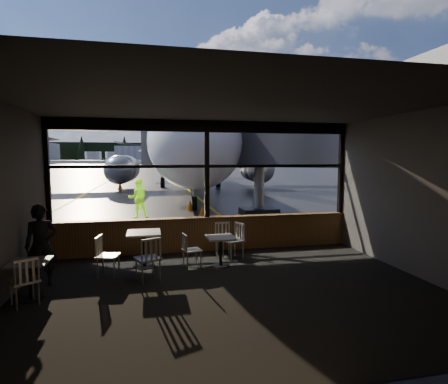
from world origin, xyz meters
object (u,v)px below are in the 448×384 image
object	(u,v)px
cafe_table_left	(31,280)
chair_near_n	(223,240)
passenger	(41,246)
cone_extra	(203,210)
cafe_table_mid	(144,249)
chair_mid_s	(148,259)
chair_mid_w	(108,256)
cafe_table_near	(221,252)
airliner	(190,119)
chair_left_s	(24,281)
jet_bridge	(267,158)
cone_nose	(190,205)
chair_near_e	(233,241)
ground_crew	(138,198)
cone_wing	(120,186)
chair_near_w	(192,251)

from	to	relation	value
cafe_table_left	chair_near_n	size ratio (longest dim) A/B	0.81
passenger	cone_extra	distance (m)	8.93
cafe_table_mid	chair_mid_s	bearing A→B (deg)	-85.05
cafe_table_mid	chair_mid_w	world-z (taller)	chair_mid_w
cafe_table_near	passenger	distance (m)	3.74
airliner	cafe_table_near	bearing A→B (deg)	-89.03
cafe_table_near	chair_left_s	xyz separation A→B (m)	(-3.69, -1.47, 0.08)
chair_mid_w	jet_bridge	bearing A→B (deg)	151.27
cone_extra	cafe_table_mid	bearing A→B (deg)	-109.14
cone_nose	cafe_table_mid	bearing A→B (deg)	-103.28
cafe_table_near	passenger	bearing A→B (deg)	-172.39
cone_extra	chair_near_e	bearing A→B (deg)	-92.17
chair_left_s	passenger	bearing A→B (deg)	57.62
chair_near_n	cafe_table_near	bearing A→B (deg)	80.08
cafe_table_mid	ground_crew	size ratio (longest dim) A/B	0.50
ground_crew	chair_mid_w	bearing A→B (deg)	78.44
cafe_table_mid	chair_left_s	bearing A→B (deg)	-137.64
chair_mid_s	cone_nose	size ratio (longest dim) A/B	1.89
airliner	cone_wing	bearing A→B (deg)	-170.21
chair_mid_w	passenger	world-z (taller)	passenger
cafe_table_mid	passenger	distance (m)	2.14
cone_extra	chair_mid_s	bearing A→B (deg)	-106.31
cafe_table_near	cafe_table_mid	world-z (taller)	cafe_table_mid
chair_near_w	chair_near_n	xyz separation A→B (m)	(0.89, 0.78, 0.03)
passenger	cone_nose	bearing A→B (deg)	49.79
cafe_table_mid	ground_crew	world-z (taller)	ground_crew
jet_bridge	cone_extra	size ratio (longest dim) A/B	23.54
chair_near_n	chair_left_s	xyz separation A→B (m)	(-3.92, -2.27, 0.00)
cafe_table_left	cone_wing	bearing A→B (deg)	90.68
airliner	chair_mid_s	xyz separation A→B (m)	(-3.47, -22.43, -5.35)
cafe_table_left	chair_left_s	size ratio (longest dim) A/B	0.81
airliner	chair_near_w	bearing A→B (deg)	-90.76
chair_mid_w	passenger	distance (m)	1.30
cafe_table_mid	chair_mid_s	xyz separation A→B (m)	(0.09, -1.00, 0.06)
airliner	chair_near_n	world-z (taller)	airliner
chair_left_s	cone_wing	distance (m)	22.80
cafe_table_left	chair_left_s	distance (m)	0.28
chair_near_w	passenger	bearing A→B (deg)	-92.10
airliner	chair_near_e	bearing A→B (deg)	-88.01
airliner	ground_crew	xyz separation A→B (m)	(-3.90, -14.40, -5.00)
passenger	cone_extra	bearing A→B (deg)	43.35
cafe_table_mid	cone_extra	distance (m)	7.37
chair_near_w	passenger	xyz separation A→B (m)	(-3.02, -0.51, 0.40)
chair_near_n	cone_extra	bearing A→B (deg)	-88.08
chair_mid_w	cafe_table_left	bearing A→B (deg)	-39.59
airliner	chair_near_e	size ratio (longest dim) A/B	41.55
chair_near_e	ground_crew	xyz separation A→B (m)	(-2.51, 6.84, 0.37)
jet_bridge	chair_near_e	size ratio (longest dim) A/B	12.64
cafe_table_near	ground_crew	size ratio (longest dim) A/B	0.43
chair_near_w	chair_left_s	distance (m)	3.37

